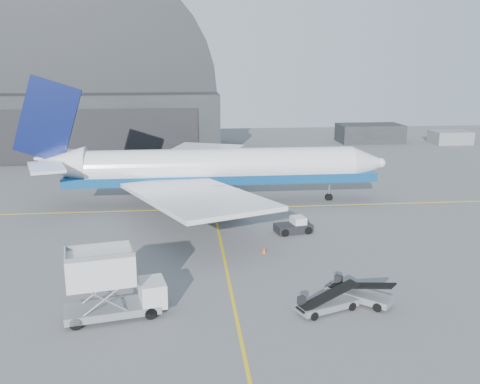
{
  "coord_description": "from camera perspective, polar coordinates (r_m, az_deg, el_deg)",
  "views": [
    {
      "loc": [
        -3.36,
        -43.95,
        17.92
      ],
      "look_at": [
        2.25,
        10.1,
        4.5
      ],
      "focal_mm": 40.0,
      "sensor_mm": 36.0,
      "label": 1
    }
  ],
  "objects": [
    {
      "name": "taxi_lines",
      "position": [
        59.48,
        -2.41,
        -3.66
      ],
      "size": [
        80.0,
        42.12,
        0.02
      ],
      "color": "yellow",
      "rests_on": "ground"
    },
    {
      "name": "ground",
      "position": [
        47.58,
        -1.45,
        -8.26
      ],
      "size": [
        200.0,
        200.0,
        0.0
      ],
      "primitive_type": "plane",
      "color": "#565659",
      "rests_on": "ground"
    },
    {
      "name": "hangar",
      "position": [
        110.8,
        -15.79,
        9.02
      ],
      "size": [
        50.0,
        28.3,
        28.0
      ],
      "color": "black",
      "rests_on": "ground"
    },
    {
      "name": "airliner",
      "position": [
        67.82,
        -3.52,
        2.52
      ],
      "size": [
        46.8,
        45.38,
        16.43
      ],
      "color": "white",
      "rests_on": "ground"
    },
    {
      "name": "distant_bldg_a",
      "position": [
        124.4,
        13.62,
        5.2
      ],
      "size": [
        14.0,
        8.0,
        4.0
      ],
      "primitive_type": "cube",
      "color": "black",
      "rests_on": "ground"
    },
    {
      "name": "distant_bldg_b",
      "position": [
        127.51,
        21.47,
        4.84
      ],
      "size": [
        8.0,
        6.0,
        2.8
      ],
      "primitive_type": "cube",
      "color": "gray",
      "rests_on": "ground"
    },
    {
      "name": "traffic_cone",
      "position": [
        51.3,
        2.6,
        -6.26
      ],
      "size": [
        0.4,
        0.4,
        0.58
      ],
      "color": "#DB5006",
      "rests_on": "ground"
    },
    {
      "name": "pushback_tug",
      "position": [
        57.47,
        5.8,
        -3.68
      ],
      "size": [
        4.13,
        2.87,
        1.76
      ],
      "rotation": [
        0.0,
        0.0,
        0.2
      ],
      "color": "black",
      "rests_on": "ground"
    },
    {
      "name": "belt_loader_a",
      "position": [
        40.46,
        9.22,
        -11.69
      ],
      "size": [
        4.97,
        3.14,
        1.88
      ],
      "rotation": [
        0.0,
        0.0,
        0.37
      ],
      "color": "gray",
      "rests_on": "ground"
    },
    {
      "name": "catering_truck",
      "position": [
        39.44,
        -13.67,
        -9.6
      ],
      "size": [
        7.5,
        4.0,
        4.89
      ],
      "rotation": [
        0.0,
        0.0,
        0.2
      ],
      "color": "gray",
      "rests_on": "ground"
    },
    {
      "name": "belt_loader_b",
      "position": [
        42.42,
        12.52,
        -10.54
      ],
      "size": [
        4.84,
        4.58,
        2.02
      ],
      "rotation": [
        0.0,
        0.0,
        -0.73
      ],
      "color": "gray",
      "rests_on": "ground"
    }
  ]
}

